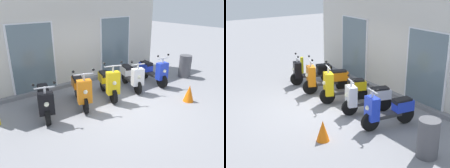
# 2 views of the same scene
# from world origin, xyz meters

# --- Properties ---
(ground_plane) EXTENTS (40.00, 40.00, 0.00)m
(ground_plane) POSITION_xyz_m (0.00, 0.00, 0.00)
(ground_plane) COLOR gray
(storefront_facade) EXTENTS (7.61, 0.50, 3.54)m
(storefront_facade) POSITION_xyz_m (0.00, 2.77, 1.70)
(storefront_facade) COLOR beige
(storefront_facade) RESTS_ON ground_plane
(scooter_black) EXTENTS (0.79, 1.52, 1.12)m
(scooter_black) POSITION_xyz_m (-2.06, 1.00, 0.44)
(scooter_black) COLOR black
(scooter_black) RESTS_ON ground_plane
(scooter_orange) EXTENTS (0.83, 1.54, 1.25)m
(scooter_orange) POSITION_xyz_m (-1.00, 0.91, 0.50)
(scooter_orange) COLOR black
(scooter_orange) RESTS_ON ground_plane
(scooter_yellow) EXTENTS (0.81, 1.46, 1.28)m
(scooter_yellow) POSITION_xyz_m (-0.00, 0.89, 0.48)
(scooter_yellow) COLOR black
(scooter_yellow) RESTS_ON ground_plane
(scooter_white) EXTENTS (0.74, 1.45, 1.14)m
(scooter_white) POSITION_xyz_m (1.06, 0.96, 0.48)
(scooter_white) COLOR black
(scooter_white) RESTS_ON ground_plane
(scooter_blue) EXTENTS (0.61, 1.55, 1.19)m
(scooter_blue) POSITION_xyz_m (2.05, 0.85, 0.47)
(scooter_blue) COLOR black
(scooter_blue) RESTS_ON ground_plane
(curb_bollard) EXTENTS (0.12, 0.12, 0.70)m
(curb_bollard) POSITION_xyz_m (-3.23, 1.25, 0.35)
(curb_bollard) COLOR yellow
(curb_bollard) RESTS_ON ground_plane
(traffic_cone) EXTENTS (0.32, 0.32, 0.52)m
(traffic_cone) POSITION_xyz_m (1.72, -0.91, 0.26)
(traffic_cone) COLOR orange
(traffic_cone) RESTS_ON ground_plane
(trash_bin) EXTENTS (0.47, 0.47, 0.87)m
(trash_bin) POSITION_xyz_m (3.60, 0.57, 0.44)
(trash_bin) COLOR #4C4C51
(trash_bin) RESTS_ON ground_plane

